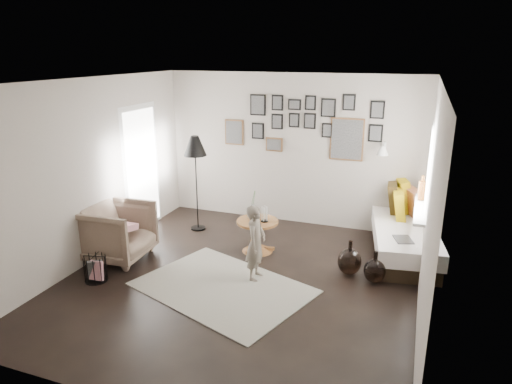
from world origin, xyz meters
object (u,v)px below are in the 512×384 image
(daybed, at_px, (404,233))
(magazine_basket, at_px, (95,269))
(floor_lamp, at_px, (195,149))
(demijohn_small, at_px, (375,271))
(child, at_px, (256,243))
(pedestal_table, at_px, (258,237))
(demijohn_large, at_px, (349,261))
(armchair, at_px, (117,232))
(vase, at_px, (253,211))

(daybed, relative_size, magazine_basket, 6.05)
(floor_lamp, relative_size, demijohn_small, 3.64)
(magazine_basket, relative_size, child, 0.34)
(floor_lamp, relative_size, child, 1.57)
(pedestal_table, height_order, demijohn_large, pedestal_table)
(pedestal_table, xyz_separation_m, magazine_basket, (-1.70, -1.63, -0.06))
(demijohn_large, distance_m, child, 1.33)
(daybed, bearing_deg, child, -147.94)
(demijohn_large, height_order, child, child)
(pedestal_table, xyz_separation_m, armchair, (-1.84, -0.93, 0.18))
(pedestal_table, relative_size, armchair, 0.70)
(vase, bearing_deg, magazine_basket, -134.58)
(vase, xyz_separation_m, armchair, (-1.76, -0.95, -0.22))
(demijohn_small, relative_size, child, 0.43)
(pedestal_table, height_order, floor_lamp, floor_lamp)
(armchair, bearing_deg, vase, -65.03)
(daybed, relative_size, floor_lamp, 1.32)
(vase, xyz_separation_m, demijohn_large, (1.52, -0.30, -0.45))
(demijohn_small, xyz_separation_m, child, (-1.51, -0.43, 0.35))
(armchair, distance_m, child, 2.13)
(daybed, relative_size, child, 2.07)
(pedestal_table, height_order, vase, vase)
(pedestal_table, bearing_deg, daybed, 19.20)
(daybed, xyz_separation_m, child, (-1.82, -1.57, 0.21))
(pedestal_table, xyz_separation_m, child, (0.28, -0.84, 0.29))
(magazine_basket, height_order, demijohn_small, demijohn_small)
(pedestal_table, xyz_separation_m, demijohn_small, (1.79, -0.40, -0.06))
(vase, bearing_deg, demijohn_large, -11.34)
(daybed, xyz_separation_m, demijohn_small, (-0.31, -1.13, -0.13))
(demijohn_large, relative_size, child, 0.47)
(daybed, xyz_separation_m, floor_lamp, (-3.37, -0.23, 1.09))
(vase, distance_m, child, 0.94)
(vase, height_order, demijohn_small, vase)
(child, bearing_deg, daybed, -49.66)
(vase, xyz_separation_m, daybed, (2.18, 0.71, -0.33))
(pedestal_table, height_order, demijohn_small, pedestal_table)
(armchair, bearing_deg, demijohn_small, -85.15)
(demijohn_small, height_order, child, child)
(armchair, bearing_deg, demijohn_large, -82.25)
(demijohn_small, bearing_deg, floor_lamp, 163.51)
(armchair, distance_m, demijohn_large, 3.35)
(magazine_basket, bearing_deg, daybed, 31.81)
(magazine_basket, bearing_deg, armchair, 101.38)
(magazine_basket, bearing_deg, vase, 45.42)
(pedestal_table, distance_m, demijohn_small, 1.83)
(demijohn_small, distance_m, child, 1.61)
(vase, relative_size, armchair, 0.50)
(magazine_basket, relative_size, demijohn_large, 0.72)
(demijohn_large, bearing_deg, magazine_basket, -156.87)
(demijohn_large, bearing_deg, pedestal_table, 168.81)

